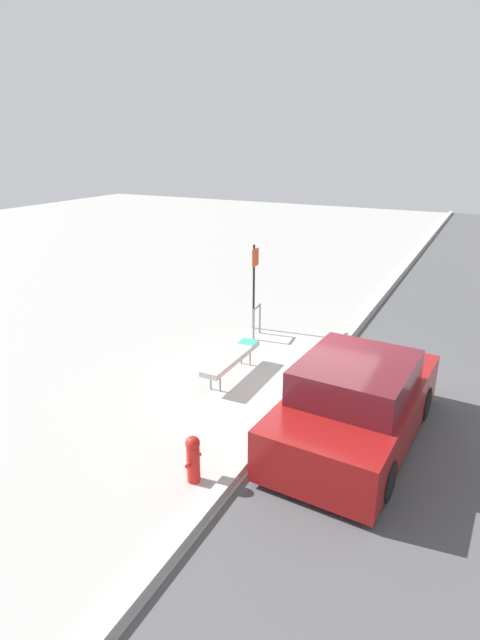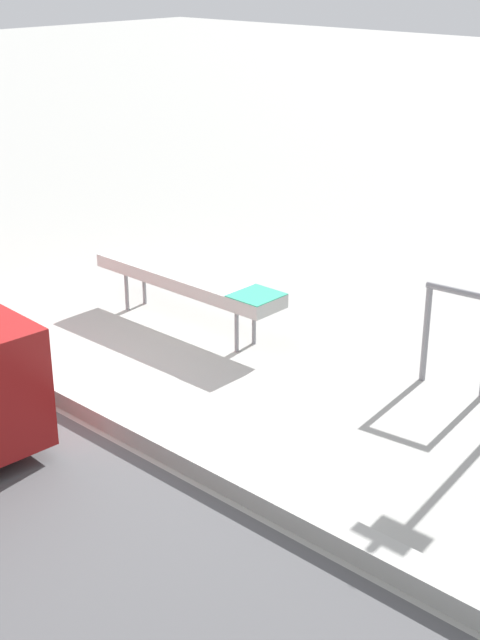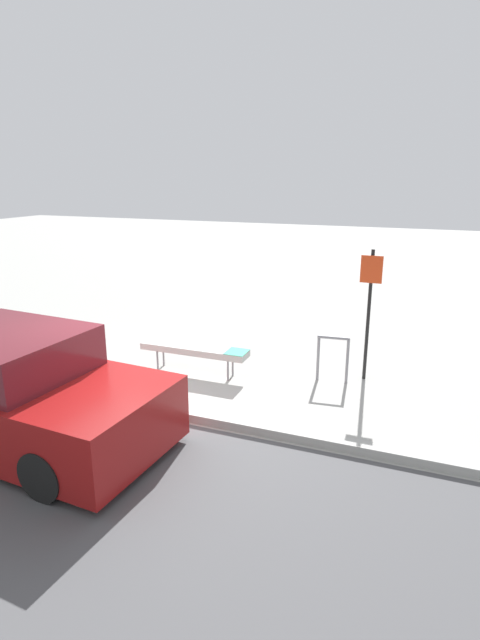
% 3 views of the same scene
% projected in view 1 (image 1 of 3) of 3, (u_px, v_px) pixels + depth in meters
% --- Properties ---
extents(ground_plane, '(60.00, 60.00, 0.00)m').
position_uv_depth(ground_plane, '(305.00, 391.00, 10.20)').
color(ground_plane, '#9E9E99').
extents(curb, '(60.00, 0.20, 0.13)m').
position_uv_depth(curb, '(305.00, 388.00, 10.18)').
color(curb, '#A8A8A3').
rests_on(curb, ground_plane).
extents(bench, '(2.02, 0.42, 0.52)m').
position_uv_depth(bench, '(232.00, 358.00, 10.69)').
color(bench, gray).
rests_on(bench, ground_plane).
extents(bike_rack, '(0.55, 0.11, 0.83)m').
position_uv_depth(bike_rack, '(257.00, 318.00, 12.91)').
color(bike_rack, gray).
rests_on(bike_rack, ground_plane).
extents(sign_post, '(0.36, 0.08, 2.30)m').
position_uv_depth(sign_post, '(254.00, 279.00, 13.17)').
color(sign_post, black).
rests_on(sign_post, ground_plane).
extents(fire_hydrant, '(0.36, 0.22, 0.77)m').
position_uv_depth(fire_hydrant, '(193.00, 458.00, 7.39)').
color(fire_hydrant, red).
rests_on(fire_hydrant, ground_plane).
extents(parked_car_near, '(4.26, 2.12, 1.51)m').
position_uv_depth(parked_car_near, '(356.00, 403.00, 8.36)').
color(parked_car_near, black).
rests_on(parked_car_near, ground_plane).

